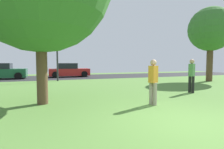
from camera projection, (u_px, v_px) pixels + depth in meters
The scene contains 8 objects.
ground_plane at pixel (186, 124), 4.60m from camera, with size 44.00×44.00×0.00m, color #547F38.
road_strip at pixel (79, 77), 19.63m from camera, with size 44.00×6.40×0.01m, color #28282B.
maple_tree_near at pixel (211, 30), 14.82m from camera, with size 3.53×3.53×6.01m.
person_thrower at pixel (192, 74), 9.24m from camera, with size 0.38×0.34×1.71m.
person_catcher at pixel (153, 80), 6.61m from camera, with size 0.38×0.34×1.65m.
parked_car_green at pixel (1, 72), 16.94m from camera, with size 4.22×2.07×1.47m.
parked_car_red at pixel (69, 71), 19.54m from camera, with size 4.17×2.00×1.46m.
street_lamp_post at pixel (57, 54), 15.10m from camera, with size 0.14×0.14×4.50m, color #2D2D33.
Camera 1 is at (-3.29, -3.62, 1.54)m, focal length 29.38 mm.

